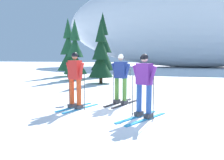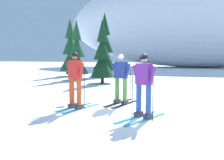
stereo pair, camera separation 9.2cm
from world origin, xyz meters
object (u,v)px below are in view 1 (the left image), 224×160
at_px(pine_tree_center_left, 103,50).
at_px(trail_marker_post, 79,83).
at_px(skier_navy_jacket, 121,78).
at_px(skier_red_jacket, 75,79).
at_px(skier_purple_jacket, 144,85).
at_px(pine_tree_center, 101,57).
at_px(pine_tree_far_left, 68,52).
at_px(pine_tree_left, 75,55).

bearing_deg(pine_tree_center_left, trail_marker_post, -76.00).
bearing_deg(trail_marker_post, skier_navy_jacket, -2.17).
bearing_deg(skier_red_jacket, skier_navy_jacket, 42.47).
relative_size(skier_navy_jacket, skier_purple_jacket, 1.01).
xyz_separation_m(skier_navy_jacket, pine_tree_center, (-2.75, 5.72, 0.75)).
xyz_separation_m(pine_tree_far_left, trail_marker_post, (5.54, -9.85, -1.39)).
distance_m(pine_tree_center, trail_marker_post, 5.85).
bearing_deg(trail_marker_post, pine_tree_left, 116.76).
relative_size(pine_tree_left, trail_marker_post, 3.58).
height_order(skier_purple_jacket, trail_marker_post, skier_purple_jacket).
distance_m(pine_tree_far_left, pine_tree_left, 3.33).
bearing_deg(pine_tree_center, skier_navy_jacket, -64.34).
bearing_deg(pine_tree_left, trail_marker_post, -63.24).
xyz_separation_m(skier_navy_jacket, skier_purple_jacket, (1.04, -1.56, -0.01)).
bearing_deg(skier_navy_jacket, pine_tree_center_left, 111.91).
relative_size(skier_navy_jacket, pine_tree_left, 0.40).
bearing_deg(pine_tree_center_left, skier_purple_jacket, -66.44).
bearing_deg(pine_tree_center_left, pine_tree_center, -72.74).
xyz_separation_m(skier_red_jacket, pine_tree_center, (-1.53, 6.83, 0.71)).
xyz_separation_m(skier_red_jacket, pine_tree_center_left, (-3.05, 11.73, 1.31)).
relative_size(skier_purple_jacket, pine_tree_center, 0.44).
bearing_deg(pine_tree_center, trail_marker_post, -78.90).
xyz_separation_m(pine_tree_center, trail_marker_post, (1.11, -5.66, -0.97)).
bearing_deg(skier_red_jacket, trail_marker_post, 109.63).
bearing_deg(skier_red_jacket, pine_tree_left, 115.80).
relative_size(skier_navy_jacket, pine_tree_far_left, 0.35).
xyz_separation_m(skier_purple_jacket, pine_tree_left, (-6.29, 8.78, 0.91)).
bearing_deg(pine_tree_center_left, pine_tree_left, -106.02).
height_order(pine_tree_left, pine_tree_center_left, pine_tree_center_left).
xyz_separation_m(skier_red_jacket, pine_tree_left, (-4.02, 8.33, 0.87)).
height_order(skier_red_jacket, pine_tree_far_left, pine_tree_far_left).
distance_m(skier_red_jacket, skier_navy_jacket, 1.65).
height_order(pine_tree_far_left, pine_tree_center, pine_tree_far_left).
distance_m(skier_purple_jacket, trail_marker_post, 3.14).
xyz_separation_m(pine_tree_center_left, trail_marker_post, (2.63, -10.55, -1.57)).
distance_m(skier_red_jacket, skier_purple_jacket, 2.30).
bearing_deg(skier_navy_jacket, trail_marker_post, 177.83).
distance_m(pine_tree_center_left, pine_tree_center, 5.16).
height_order(pine_tree_left, pine_tree_center, pine_tree_left).
distance_m(skier_purple_jacket, pine_tree_center, 8.24).
bearing_deg(pine_tree_far_left, skier_purple_jacket, -54.38).
bearing_deg(skier_navy_jacket, skier_purple_jacket, -56.33).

